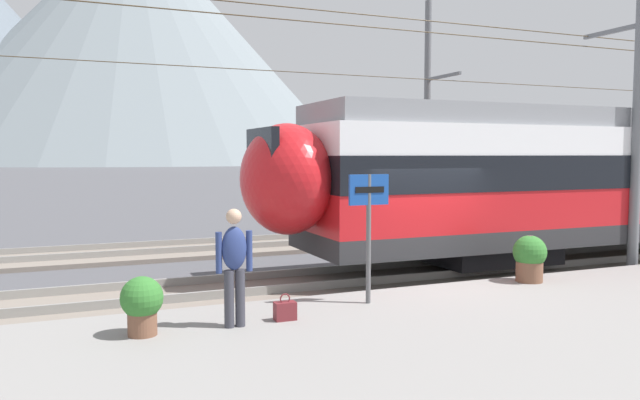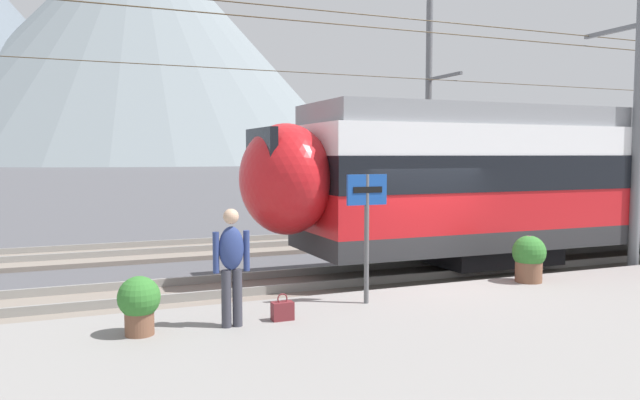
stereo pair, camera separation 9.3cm
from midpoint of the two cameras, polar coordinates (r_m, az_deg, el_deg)
The scene contains 12 objects.
ground_plane at distance 12.54m, azimuth 9.72°, elevation -8.55°, with size 400.00×400.00×0.00m, color #4C4C51.
platform_slab at distance 9.14m, azimuth 25.03°, elevation -12.72°, with size 120.00×7.63×0.32m, color gray.
track_near at distance 13.61m, azimuth 6.85°, elevation -7.21°, with size 120.00×3.00×0.28m.
track_far at distance 18.66m, azimuth -1.57°, elevation -4.06°, with size 120.00×3.00×0.28m.
catenary_mast_mid at distance 15.85m, azimuth 27.51°, elevation 7.72°, with size 43.66×1.78×7.37m.
catenary_mast_far_side at distance 22.57m, azimuth 10.39°, elevation 7.95°, with size 43.66×2.14×8.27m.
platform_sign at distance 9.98m, azimuth 4.66°, elevation -0.83°, with size 0.70×0.08×2.13m.
passenger_walking at distance 8.74m, azimuth -7.98°, elevation -5.68°, with size 0.53×0.22×1.69m.
handbag_beside_passenger at distance 9.18m, azimuth -3.24°, elevation -10.29°, with size 0.32×0.18×0.40m.
potted_plant_platform_edge at distance 8.71m, azimuth -16.27°, elevation -9.06°, with size 0.58×0.58×0.81m.
potted_plant_by_shelter at distance 12.43m, azimuth 19.16°, elevation -4.99°, with size 0.64×0.64×0.90m.
mountain_central_peak at distance 216.30m, azimuth -16.54°, elevation 14.11°, with size 145.42×145.42×80.77m, color slate.
Camera 2 is at (-6.43, -10.39, 2.77)m, focal length 34.22 mm.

